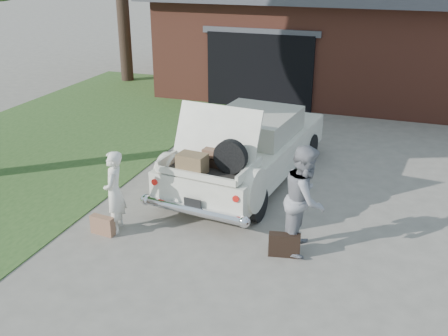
% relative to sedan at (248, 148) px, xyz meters
% --- Properties ---
extents(ground, '(90.00, 90.00, 0.00)m').
position_rel_sedan_xyz_m(ground, '(0.21, -2.67, -0.70)').
color(ground, gray).
rests_on(ground, ground).
extents(grass_strip, '(6.00, 16.00, 0.02)m').
position_rel_sedan_xyz_m(grass_strip, '(-5.29, 0.33, -0.69)').
color(grass_strip, '#2D4C1E').
rests_on(grass_strip, ground).
extents(house, '(12.80, 7.80, 3.30)m').
position_rel_sedan_xyz_m(house, '(1.20, 8.80, 0.97)').
color(house, brown).
rests_on(house, ground).
extents(sedan, '(2.33, 4.94, 1.90)m').
position_rel_sedan_xyz_m(sedan, '(0.00, 0.00, 0.00)').
color(sedan, white).
rests_on(sedan, ground).
extents(woman_left, '(0.48, 0.59, 1.41)m').
position_rel_sedan_xyz_m(woman_left, '(-1.46, -2.75, 0.01)').
color(woman_left, white).
rests_on(woman_left, ground).
extents(woman_right, '(0.68, 0.86, 1.72)m').
position_rel_sedan_xyz_m(woman_right, '(1.60, -2.28, 0.16)').
color(woman_right, gray).
rests_on(woman_right, ground).
extents(suitcase_left, '(0.43, 0.17, 0.32)m').
position_rel_sedan_xyz_m(suitcase_left, '(-1.61, -2.94, -0.54)').
color(suitcase_left, '#96684C').
rests_on(suitcase_left, ground).
extents(suitcase_right, '(0.50, 0.24, 0.37)m').
position_rel_sedan_xyz_m(suitcase_right, '(1.39, -2.60, -0.51)').
color(suitcase_right, black).
rests_on(suitcase_right, ground).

